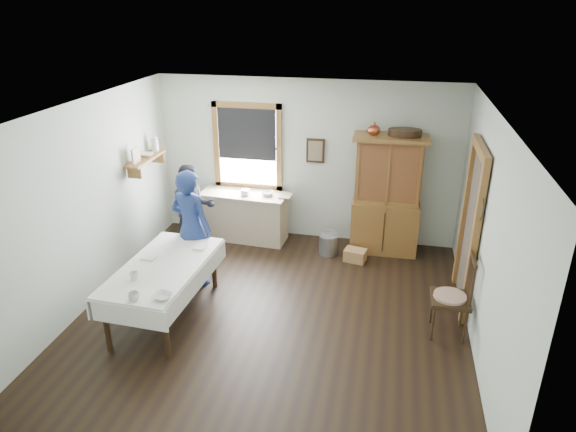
{
  "coord_description": "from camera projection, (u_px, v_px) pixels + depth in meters",
  "views": [
    {
      "loc": [
        1.37,
        -5.57,
        3.89
      ],
      "look_at": [
        0.14,
        0.3,
        1.3
      ],
      "focal_mm": 32.0,
      "sensor_mm": 36.0,
      "label": 1
    }
  ],
  "objects": [
    {
      "name": "room",
      "position": [
        271.0,
        221.0,
        6.27
      ],
      "size": [
        5.01,
        5.01,
        2.7
      ],
      "color": "black",
      "rests_on": "ground"
    },
    {
      "name": "window",
      "position": [
        247.0,
        143.0,
        8.56
      ],
      "size": [
        1.18,
        0.07,
        1.48
      ],
      "color": "white",
      "rests_on": "room"
    },
    {
      "name": "doorway",
      "position": [
        471.0,
        224.0,
        6.65
      ],
      "size": [
        0.09,
        1.14,
        2.22
      ],
      "color": "#4A3F35",
      "rests_on": "room"
    },
    {
      "name": "wall_shelf",
      "position": [
        147.0,
        156.0,
        8.0
      ],
      "size": [
        0.24,
        1.0,
        0.44
      ],
      "color": "brown",
      "rests_on": "room"
    },
    {
      "name": "framed_picture",
      "position": [
        315.0,
        151.0,
        8.37
      ],
      "size": [
        0.3,
        0.04,
        0.4
      ],
      "primitive_type": "cube",
      "color": "#372413",
      "rests_on": "room"
    },
    {
      "name": "rug_beater",
      "position": [
        483.0,
        199.0,
        5.93
      ],
      "size": [
        0.01,
        0.27,
        0.27
      ],
      "primitive_type": "torus",
      "rotation": [
        0.0,
        1.57,
        0.0
      ],
      "color": "black",
      "rests_on": "room"
    },
    {
      "name": "work_counter",
      "position": [
        245.0,
        216.0,
        8.75
      ],
      "size": [
        1.49,
        0.65,
        0.83
      ],
      "primitive_type": "cube",
      "rotation": [
        0.0,
        0.0,
        -0.07
      ],
      "color": "tan",
      "rests_on": "room"
    },
    {
      "name": "china_hutch",
      "position": [
        387.0,
        196.0,
        8.12
      ],
      "size": [
        1.14,
        0.56,
        1.94
      ],
      "primitive_type": "cube",
      "rotation": [
        0.0,
        0.0,
        0.01
      ],
      "color": "brown",
      "rests_on": "room"
    },
    {
      "name": "dining_table",
      "position": [
        165.0,
        291.0,
        6.63
      ],
      "size": [
        1.07,
        1.91,
        0.75
      ],
      "primitive_type": "cube",
      "rotation": [
        0.0,
        0.0,
        -0.05
      ],
      "color": "silver",
      "rests_on": "room"
    },
    {
      "name": "spindle_chair",
      "position": [
        451.0,
        295.0,
        6.21
      ],
      "size": [
        0.51,
        0.51,
        1.09
      ],
      "primitive_type": "cube",
      "rotation": [
        0.0,
        0.0,
        0.01
      ],
      "color": "#372413",
      "rests_on": "room"
    },
    {
      "name": "pail",
      "position": [
        328.0,
        244.0,
        8.33
      ],
      "size": [
        0.35,
        0.35,
        0.33
      ],
      "primitive_type": "cube",
      "rotation": [
        0.0,
        0.0,
        -0.14
      ],
      "color": "#95979D",
      "rests_on": "room"
    },
    {
      "name": "wicker_basket",
      "position": [
        355.0,
        255.0,
        8.13
      ],
      "size": [
        0.37,
        0.3,
        0.2
      ],
      "primitive_type": "cube",
      "rotation": [
        0.0,
        0.0,
        -0.21
      ],
      "color": "#A7794C",
      "rests_on": "room"
    },
    {
      "name": "woman_blue",
      "position": [
        192.0,
        232.0,
        7.26
      ],
      "size": [
        0.67,
        0.53,
        1.6
      ],
      "primitive_type": "imported",
      "rotation": [
        0.0,
        0.0,
        2.88
      ],
      "color": "navy",
      "rests_on": "room"
    },
    {
      "name": "figure_dark",
      "position": [
        193.0,
        213.0,
        8.21
      ],
      "size": [
        0.84,
        0.78,
        1.37
      ],
      "primitive_type": "imported",
      "rotation": [
        0.0,
        0.0,
        0.53
      ],
      "color": "black",
      "rests_on": "room"
    },
    {
      "name": "table_cup_a",
      "position": [
        134.0,
        296.0,
        5.72
      ],
      "size": [
        0.15,
        0.15,
        0.1
      ],
      "primitive_type": "imported",
      "rotation": [
        0.0,
        0.0,
        0.23
      ],
      "color": "silver",
      "rests_on": "dining_table"
    },
    {
      "name": "table_cup_b",
      "position": [
        134.0,
        276.0,
        6.14
      ],
      "size": [
        0.11,
        0.11,
        0.1
      ],
      "primitive_type": "imported",
      "rotation": [
        0.0,
        0.0,
        -0.04
      ],
      "color": "silver",
      "rests_on": "dining_table"
    },
    {
      "name": "table_bowl",
      "position": [
        162.0,
        296.0,
        5.77
      ],
      "size": [
        0.28,
        0.28,
        0.06
      ],
      "primitive_type": "imported",
      "rotation": [
        0.0,
        0.0,
        -0.24
      ],
      "color": "silver",
      "rests_on": "dining_table"
    },
    {
      "name": "counter_book",
      "position": [
        280.0,
        196.0,
        8.46
      ],
      "size": [
        0.18,
        0.23,
        0.02
      ],
      "primitive_type": "imported",
      "rotation": [
        0.0,
        0.0,
        -0.07
      ],
      "color": "#72674C",
      "rests_on": "work_counter"
    },
    {
      "name": "counter_bowl",
      "position": [
        267.0,
        194.0,
        8.49
      ],
      "size": [
        0.21,
        0.21,
        0.07
      ],
      "primitive_type": "imported",
      "rotation": [
        0.0,
        0.0,
        0.0
      ],
      "color": "silver",
      "rests_on": "work_counter"
    },
    {
      "name": "shelf_bowl",
      "position": [
        147.0,
        155.0,
        8.01
      ],
      "size": [
        0.22,
        0.22,
        0.05
      ],
      "primitive_type": "imported",
      "color": "silver",
      "rests_on": "wall_shelf"
    }
  ]
}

